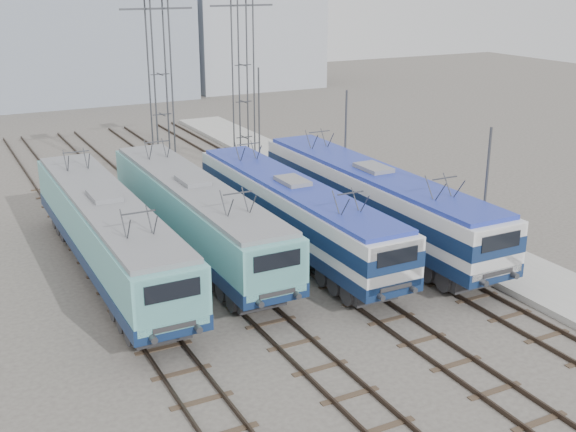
{
  "coord_description": "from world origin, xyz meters",
  "views": [
    {
      "loc": [
        -13.71,
        -21.58,
        13.37
      ],
      "look_at": [
        1.13,
        7.0,
        2.55
      ],
      "focal_mm": 45.0,
      "sensor_mm": 36.0,
      "label": 1
    }
  ],
  "objects_px": {
    "locomotive_center_right": "(294,210)",
    "mast_mid": "(345,149)",
    "locomotive_center_left": "(196,212)",
    "locomotive_far_right": "(374,197)",
    "catenary_tower_west": "(161,88)",
    "catenary_tower_east": "(243,78)",
    "locomotive_far_left": "(108,230)",
    "mast_rear": "(259,116)",
    "mast_front": "(485,203)"
  },
  "relations": [
    {
      "from": "mast_mid",
      "to": "catenary_tower_east",
      "type": "bearing_deg",
      "value": 101.86
    },
    {
      "from": "catenary_tower_west",
      "to": "locomotive_center_left",
      "type": "bearing_deg",
      "value": -100.93
    },
    {
      "from": "locomotive_center_right",
      "to": "catenary_tower_west",
      "type": "height_order",
      "value": "catenary_tower_west"
    },
    {
      "from": "locomotive_far_right",
      "to": "mast_front",
      "type": "bearing_deg",
      "value": -73.12
    },
    {
      "from": "mast_front",
      "to": "mast_rear",
      "type": "bearing_deg",
      "value": 90.0
    },
    {
      "from": "locomotive_center_left",
      "to": "catenary_tower_east",
      "type": "xyz_separation_m",
      "value": [
        8.75,
        13.65,
        4.36
      ]
    },
    {
      "from": "locomotive_far_right",
      "to": "catenary_tower_west",
      "type": "distance_m",
      "value": 16.03
    },
    {
      "from": "locomotive_far_left",
      "to": "mast_mid",
      "type": "xyz_separation_m",
      "value": [
        15.35,
        4.41,
        1.19
      ]
    },
    {
      "from": "locomotive_center_left",
      "to": "catenary_tower_west",
      "type": "height_order",
      "value": "catenary_tower_west"
    },
    {
      "from": "locomotive_center_right",
      "to": "mast_mid",
      "type": "height_order",
      "value": "mast_mid"
    },
    {
      "from": "catenary_tower_east",
      "to": "mast_rear",
      "type": "height_order",
      "value": "catenary_tower_east"
    },
    {
      "from": "mast_mid",
      "to": "mast_rear",
      "type": "xyz_separation_m",
      "value": [
        0.0,
        12.0,
        0.0
      ]
    },
    {
      "from": "catenary_tower_east",
      "to": "mast_front",
      "type": "bearing_deg",
      "value": -84.55
    },
    {
      "from": "locomotive_center_left",
      "to": "mast_mid",
      "type": "distance_m",
      "value": 11.51
    },
    {
      "from": "locomotive_far_left",
      "to": "locomotive_center_left",
      "type": "bearing_deg",
      "value": 9.56
    },
    {
      "from": "locomotive_far_left",
      "to": "mast_front",
      "type": "xyz_separation_m",
      "value": [
        15.35,
        -7.59,
        1.19
      ]
    },
    {
      "from": "locomotive_center_left",
      "to": "catenary_tower_east",
      "type": "relative_size",
      "value": 1.53
    },
    {
      "from": "locomotive_center_left",
      "to": "mast_front",
      "type": "relative_size",
      "value": 2.62
    },
    {
      "from": "locomotive_far_left",
      "to": "catenary_tower_west",
      "type": "distance_m",
      "value": 14.77
    },
    {
      "from": "catenary_tower_west",
      "to": "mast_mid",
      "type": "height_order",
      "value": "catenary_tower_west"
    },
    {
      "from": "mast_front",
      "to": "mast_mid",
      "type": "height_order",
      "value": "same"
    },
    {
      "from": "locomotive_center_right",
      "to": "locomotive_far_right",
      "type": "bearing_deg",
      "value": -4.91
    },
    {
      "from": "catenary_tower_west",
      "to": "mast_rear",
      "type": "height_order",
      "value": "catenary_tower_west"
    },
    {
      "from": "locomotive_far_left",
      "to": "catenary_tower_east",
      "type": "relative_size",
      "value": 1.55
    },
    {
      "from": "locomotive_far_right",
      "to": "mast_front",
      "type": "relative_size",
      "value": 2.68
    },
    {
      "from": "locomotive_far_left",
      "to": "catenary_tower_west",
      "type": "xyz_separation_m",
      "value": [
        6.75,
        12.41,
        4.33
      ]
    },
    {
      "from": "catenary_tower_west",
      "to": "catenary_tower_east",
      "type": "distance_m",
      "value": 6.8
    },
    {
      "from": "mast_mid",
      "to": "mast_rear",
      "type": "relative_size",
      "value": 1.0
    },
    {
      "from": "mast_mid",
      "to": "mast_rear",
      "type": "height_order",
      "value": "same"
    },
    {
      "from": "catenary_tower_west",
      "to": "locomotive_far_right",
      "type": "bearing_deg",
      "value": -64.11
    },
    {
      "from": "catenary_tower_east",
      "to": "mast_mid",
      "type": "xyz_separation_m",
      "value": [
        2.1,
        -10.0,
        -3.14
      ]
    },
    {
      "from": "catenary_tower_east",
      "to": "mast_rear",
      "type": "bearing_deg",
      "value": 43.6
    },
    {
      "from": "mast_rear",
      "to": "locomotive_far_right",
      "type": "bearing_deg",
      "value": -95.9
    },
    {
      "from": "locomotive_center_left",
      "to": "locomotive_far_right",
      "type": "height_order",
      "value": "locomotive_far_right"
    },
    {
      "from": "locomotive_center_left",
      "to": "mast_mid",
      "type": "xyz_separation_m",
      "value": [
        10.85,
        3.65,
        1.22
      ]
    },
    {
      "from": "catenary_tower_east",
      "to": "mast_front",
      "type": "distance_m",
      "value": 22.32
    },
    {
      "from": "locomotive_center_left",
      "to": "locomotive_center_right",
      "type": "height_order",
      "value": "locomotive_center_left"
    },
    {
      "from": "mast_front",
      "to": "mast_rear",
      "type": "xyz_separation_m",
      "value": [
        0.0,
        24.0,
        0.0
      ]
    },
    {
      "from": "mast_rear",
      "to": "locomotive_center_left",
      "type": "bearing_deg",
      "value": -124.73
    },
    {
      "from": "locomotive_far_left",
      "to": "mast_rear",
      "type": "height_order",
      "value": "mast_rear"
    },
    {
      "from": "mast_mid",
      "to": "mast_rear",
      "type": "distance_m",
      "value": 12.0
    },
    {
      "from": "locomotive_far_left",
      "to": "mast_mid",
      "type": "distance_m",
      "value": 16.01
    },
    {
      "from": "mast_front",
      "to": "mast_mid",
      "type": "distance_m",
      "value": 12.0
    },
    {
      "from": "locomotive_center_left",
      "to": "mast_rear",
      "type": "bearing_deg",
      "value": 55.27
    },
    {
      "from": "catenary_tower_west",
      "to": "mast_mid",
      "type": "bearing_deg",
      "value": -42.93
    },
    {
      "from": "locomotive_far_left",
      "to": "mast_front",
      "type": "height_order",
      "value": "mast_front"
    },
    {
      "from": "locomotive_center_left",
      "to": "mast_rear",
      "type": "relative_size",
      "value": 2.62
    },
    {
      "from": "catenary_tower_east",
      "to": "locomotive_far_right",
      "type": "bearing_deg",
      "value": -89.1
    },
    {
      "from": "locomotive_center_left",
      "to": "locomotive_far_right",
      "type": "xyz_separation_m",
      "value": [
        9.0,
        -2.25,
        0.1
      ]
    },
    {
      "from": "mast_rear",
      "to": "locomotive_far_left",
      "type": "bearing_deg",
      "value": -133.09
    }
  ]
}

